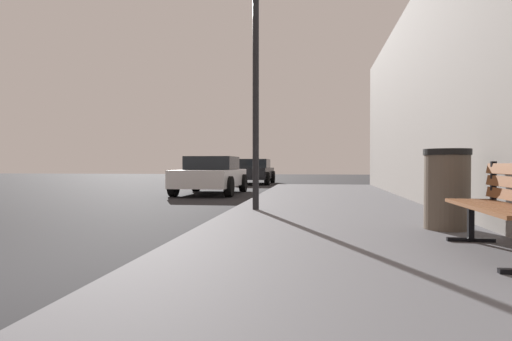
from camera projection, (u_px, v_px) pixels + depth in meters
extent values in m
cube|color=#5B5B60|center=(386.00, 333.00, 2.36)|extent=(4.00, 32.00, 0.15)
cube|color=brown|center=(476.00, 207.00, 4.06)|extent=(0.14, 1.68, 0.04)
cube|color=brown|center=(490.00, 207.00, 4.04)|extent=(0.14, 1.68, 0.04)
cube|color=brown|center=(504.00, 208.00, 4.02)|extent=(0.14, 1.68, 0.04)
cube|color=black|center=(471.00, 221.00, 4.74)|extent=(0.06, 0.06, 0.45)
cube|color=black|center=(471.00, 240.00, 4.75)|extent=(0.50, 0.07, 0.04)
cube|color=black|center=(493.00, 181.00, 4.70)|extent=(0.05, 0.05, 0.44)
cylinder|color=brown|center=(447.00, 192.00, 5.66)|extent=(0.57, 0.57, 0.98)
cylinder|color=black|center=(447.00, 152.00, 5.65)|extent=(0.60, 0.60, 0.08)
cylinder|color=black|center=(256.00, 91.00, 8.07)|extent=(0.12, 0.12, 4.49)
cube|color=white|center=(211.00, 178.00, 14.52)|extent=(1.77, 4.00, 0.55)
cube|color=black|center=(212.00, 163.00, 14.71)|extent=(1.56, 1.80, 0.45)
cylinder|color=black|center=(229.00, 187.00, 13.13)|extent=(0.22, 0.64, 0.64)
cylinder|color=black|center=(173.00, 186.00, 13.38)|extent=(0.22, 0.64, 0.64)
cylinder|color=black|center=(243.00, 183.00, 15.67)|extent=(0.22, 0.64, 0.64)
cylinder|color=black|center=(196.00, 183.00, 15.91)|extent=(0.22, 0.64, 0.64)
cube|color=black|center=(254.00, 173.00, 21.91)|extent=(1.70, 4.11, 0.55)
cube|color=black|center=(254.00, 163.00, 22.11)|extent=(1.50, 1.85, 0.45)
cylinder|color=black|center=(267.00, 179.00, 20.49)|extent=(0.22, 0.64, 0.64)
cylinder|color=black|center=(232.00, 178.00, 20.73)|extent=(0.22, 0.64, 0.64)
cylinder|color=black|center=(273.00, 177.00, 23.10)|extent=(0.22, 0.64, 0.64)
cylinder|color=black|center=(242.00, 177.00, 23.34)|extent=(0.22, 0.64, 0.64)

